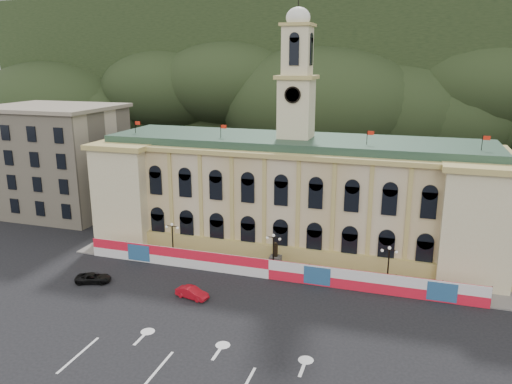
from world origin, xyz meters
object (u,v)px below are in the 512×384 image
(lamp_center, at_px, (273,250))
(red_sedan, at_px, (192,293))
(black_suv, at_px, (93,278))
(statue, at_px, (275,261))

(lamp_center, distance_m, red_sedan, 12.01)
(lamp_center, bearing_deg, black_suv, -154.50)
(red_sedan, height_order, black_suv, red_sedan)
(red_sedan, bearing_deg, statue, -20.94)
(lamp_center, xyz_separation_m, black_suv, (-19.91, -9.49, -2.49))
(statue, xyz_separation_m, red_sedan, (-6.82, -10.58, -0.55))
(red_sedan, distance_m, black_suv, 13.09)
(statue, bearing_deg, black_suv, -152.20)
(statue, relative_size, red_sedan, 0.91)
(statue, distance_m, black_suv, 22.51)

